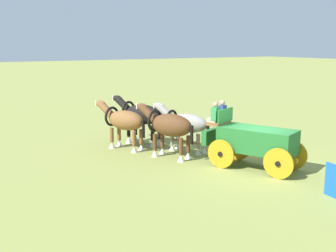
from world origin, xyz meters
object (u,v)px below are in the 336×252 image
object	(u,v)px
draft_horse_rear_near	(169,126)
draft_horse_lead_off	(141,115)
show_wagon	(253,140)
draft_horse_rear_off	(185,124)
draft_horse_lead_near	(124,121)

from	to	relation	value
draft_horse_rear_near	draft_horse_lead_off	distance (m)	2.91
show_wagon	draft_horse_rear_off	world-z (taller)	show_wagon
draft_horse_lead_near	draft_horse_lead_off	distance (m)	1.30
draft_horse_rear_near	draft_horse_lead_off	world-z (taller)	draft_horse_lead_off
show_wagon	draft_horse_lead_off	bearing A→B (deg)	16.67
draft_horse_lead_near	draft_horse_lead_off	xyz separation A→B (m)	(0.49, -1.20, 0.10)
draft_horse_rear_near	draft_horse_rear_off	size ratio (longest dim) A/B	1.00
show_wagon	draft_horse_rear_near	bearing A→B (deg)	32.73
show_wagon	draft_horse_rear_near	size ratio (longest dim) A/B	1.96
draft_horse_rear_off	draft_horse_lead_near	bearing A→B (deg)	49.30
show_wagon	draft_horse_lead_near	world-z (taller)	show_wagon
draft_horse_lead_near	show_wagon	bearing A→B (deg)	-151.46
show_wagon	draft_horse_lead_near	size ratio (longest dim) A/B	1.97
draft_horse_rear_off	draft_horse_lead_off	xyz separation A→B (m)	(2.38, 0.99, 0.15)
show_wagon	draft_horse_lead_near	xyz separation A→B (m)	(5.52, 3.00, 0.20)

